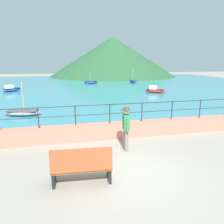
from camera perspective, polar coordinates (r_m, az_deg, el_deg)
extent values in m
plane|color=gray|center=(7.07, 5.26, -15.71)|extent=(120.00, 120.00, 0.00)
cube|color=tan|center=(9.77, -0.59, -5.01)|extent=(20.00, 0.56, 0.70)
cylinder|color=#282623|center=(9.39, -19.19, -1.44)|extent=(0.04, 0.04, 0.90)
cylinder|color=#282623|center=(9.35, -9.82, -0.95)|extent=(0.04, 0.04, 0.90)
cylinder|color=#282623|center=(9.55, -0.60, -0.45)|extent=(0.04, 0.04, 0.90)
cylinder|color=#282623|center=(9.98, 8.03, 0.03)|extent=(0.04, 0.04, 0.90)
cylinder|color=#282623|center=(10.62, 15.78, 0.46)|extent=(0.04, 0.04, 0.90)
cylinder|color=#282623|center=(11.43, 22.54, 0.83)|extent=(0.04, 0.04, 0.90)
cylinder|color=#282623|center=(9.45, -0.60, 2.02)|extent=(18.40, 0.04, 0.04)
cylinder|color=#282623|center=(9.55, -0.60, -0.45)|extent=(18.40, 0.03, 0.03)
cube|color=teal|center=(31.94, -9.48, 7.07)|extent=(64.00, 44.32, 0.06)
cone|color=#285633|center=(52.01, 0.13, 14.60)|extent=(29.56, 29.56, 9.12)
cube|color=#9E4C28|center=(6.35, -8.12, -14.65)|extent=(1.73, 0.63, 0.06)
cube|color=#9E4C28|center=(6.00, -8.18, -12.68)|extent=(1.71, 0.26, 0.64)
cube|color=black|center=(6.51, -15.32, -16.72)|extent=(0.11, 0.47, 0.43)
cube|color=black|center=(6.52, -0.81, -16.16)|extent=(0.11, 0.47, 0.43)
cylinder|color=slate|center=(8.34, 3.87, -7.73)|extent=(0.15, 0.15, 0.86)
cylinder|color=slate|center=(8.51, 3.60, -7.30)|extent=(0.15, 0.15, 0.86)
cube|color=#337F4C|center=(8.20, 3.81, -2.74)|extent=(0.24, 0.37, 0.60)
cylinder|color=#337F4C|center=(7.98, 4.19, -3.49)|extent=(0.09, 0.09, 0.52)
cylinder|color=#337F4C|center=(8.43, 3.45, -2.56)|extent=(0.09, 0.09, 0.52)
sphere|color=beige|center=(8.09, 3.86, 0.19)|extent=(0.22, 0.22, 0.22)
cylinder|color=#4C4238|center=(8.08, 3.86, 0.53)|extent=(0.38, 0.38, 0.02)
cylinder|color=#4C4238|center=(8.06, 3.87, 0.95)|extent=(0.20, 0.20, 0.10)
ellipsoid|color=#2D4C9E|center=(27.51, -25.31, 5.42)|extent=(2.21, 2.31, 0.36)
cube|color=navy|center=(27.49, -25.34, 5.73)|extent=(1.80, 1.88, 0.06)
cube|color=silver|center=(27.32, -25.81, 6.13)|extent=(1.00, 1.02, 0.40)
ellipsoid|color=#2D4C9E|center=(34.07, -5.69, 7.92)|extent=(2.44, 1.37, 0.36)
cube|color=navy|center=(34.06, -5.69, 8.17)|extent=(1.96, 1.14, 0.06)
cylinder|color=#B2A899|center=(34.01, -5.89, 9.34)|extent=(0.06, 0.06, 1.33)
ellipsoid|color=red|center=(24.37, 11.56, 5.57)|extent=(2.36, 2.13, 0.36)
cube|color=maroon|center=(24.35, 11.58, 5.92)|extent=(1.92, 1.74, 0.06)
cube|color=silver|center=(24.39, 11.03, 6.50)|extent=(1.02, 0.99, 0.40)
ellipsoid|color=gray|center=(14.75, -22.82, -0.19)|extent=(2.43, 1.33, 0.36)
cube|color=#4D4D51|center=(14.71, -22.87, 0.37)|extent=(1.95, 1.11, 0.06)
cylinder|color=#B2A899|center=(14.51, -22.83, 4.02)|extent=(0.06, 0.06, 1.83)
ellipsoid|color=#2D4C9E|center=(35.65, 5.60, 8.16)|extent=(0.92, 2.31, 0.36)
cube|color=navy|center=(35.64, 5.61, 8.40)|extent=(0.78, 1.85, 0.06)
cylinder|color=#B2A899|center=(35.66, 5.60, 10.01)|extent=(0.06, 0.06, 1.93)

